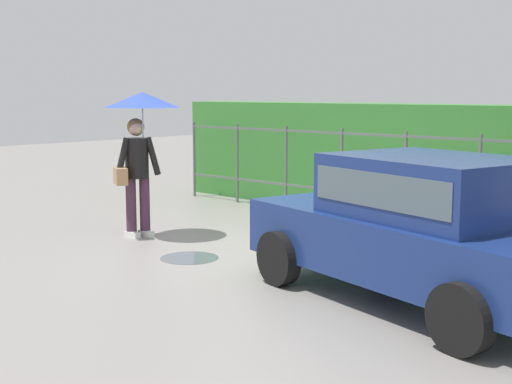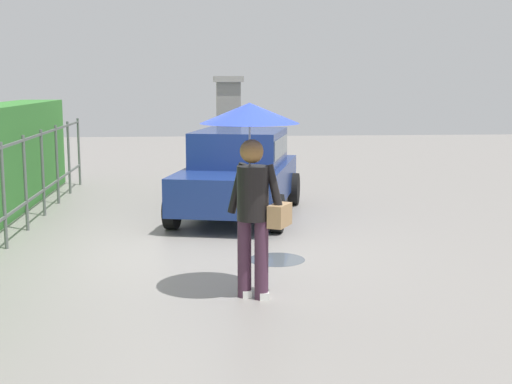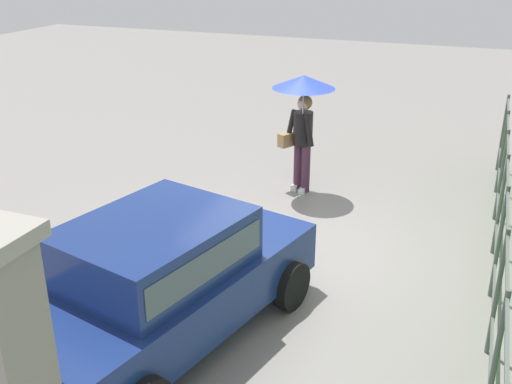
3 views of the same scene
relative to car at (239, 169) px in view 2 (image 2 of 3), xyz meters
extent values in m
plane|color=gray|center=(-2.45, 0.67, -0.80)|extent=(40.00, 40.00, 0.00)
cube|color=navy|center=(-0.06, 0.01, -0.22)|extent=(3.98, 2.46, 0.60)
cube|color=navy|center=(0.09, -0.02, 0.38)|extent=(2.18, 1.84, 0.60)
cube|color=#4C5B66|center=(0.09, -0.02, 0.40)|extent=(2.04, 1.83, 0.33)
cylinder|color=black|center=(-1.47, -0.51, -0.50)|extent=(0.63, 0.32, 0.60)
cylinder|color=black|center=(-1.08, 1.12, -0.50)|extent=(0.63, 0.32, 0.60)
cylinder|color=black|center=(0.96, -1.09, -0.50)|extent=(0.63, 0.32, 0.60)
cylinder|color=black|center=(1.35, 0.54, -0.50)|extent=(0.63, 0.32, 0.60)
cube|color=red|center=(1.62, -0.96, -0.07)|extent=(0.11, 0.21, 0.16)
cube|color=red|center=(1.88, 0.11, -0.07)|extent=(0.11, 0.21, 0.16)
cylinder|color=#47283D|center=(-4.68, 0.20, -0.37)|extent=(0.15, 0.15, 0.86)
cylinder|color=#47283D|center=(-4.77, 0.02, -0.37)|extent=(0.15, 0.15, 0.86)
cube|color=white|center=(-4.63, 0.17, -0.76)|extent=(0.26, 0.10, 0.08)
cube|color=white|center=(-4.72, -0.01, -0.76)|extent=(0.26, 0.10, 0.08)
cylinder|color=black|center=(-4.73, 0.11, 0.35)|extent=(0.34, 0.34, 0.58)
sphere|color=#DBAD89|center=(-4.73, 0.11, 0.78)|extent=(0.22, 0.22, 0.22)
sphere|color=olive|center=(-4.75, 0.13, 0.80)|extent=(0.25, 0.25, 0.25)
cylinder|color=black|center=(-4.55, 0.27, 0.37)|extent=(0.18, 0.24, 0.56)
cylinder|color=black|center=(-4.76, -0.12, 0.37)|extent=(0.18, 0.24, 0.56)
cylinder|color=#B2B2B7|center=(-4.60, 0.14, 0.69)|extent=(0.02, 0.02, 0.77)
cone|color=blue|center=(-4.60, 0.14, 1.18)|extent=(1.06, 1.06, 0.22)
cube|color=tan|center=(-4.74, -0.17, 0.11)|extent=(0.38, 0.30, 0.24)
cube|color=gray|center=(2.30, 0.08, 0.35)|extent=(0.48, 0.48, 2.30)
cube|color=#9E998E|center=(2.30, 0.08, 1.56)|extent=(0.60, 0.60, 0.12)
cylinder|color=#59605B|center=(-2.23, 3.39, -0.05)|extent=(0.05, 0.05, 1.50)
cylinder|color=#59605B|center=(-1.02, 3.39, -0.05)|extent=(0.05, 0.05, 1.50)
cylinder|color=#59605B|center=(0.20, 3.39, -0.05)|extent=(0.05, 0.05, 1.50)
cylinder|color=#59605B|center=(1.41, 3.39, -0.05)|extent=(0.05, 0.05, 1.50)
cylinder|color=#59605B|center=(2.63, 3.39, -0.05)|extent=(0.05, 0.05, 1.50)
cylinder|color=#59605B|center=(3.84, 3.39, -0.05)|extent=(0.05, 0.05, 1.50)
cube|color=#59605B|center=(-1.62, 3.39, 0.62)|extent=(10.94, 0.03, 0.04)
cube|color=#59605B|center=(-1.62, 3.39, -0.35)|extent=(10.94, 0.03, 0.04)
cylinder|color=#4C545B|center=(-3.13, -0.32, -0.80)|extent=(0.75, 0.75, 0.00)
camera|label=1|loc=(3.44, -6.21, 1.29)|focal=49.50mm
camera|label=2|loc=(-11.98, 0.65, 1.52)|focal=48.83mm
camera|label=3|loc=(4.86, 2.99, 3.33)|focal=41.92mm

